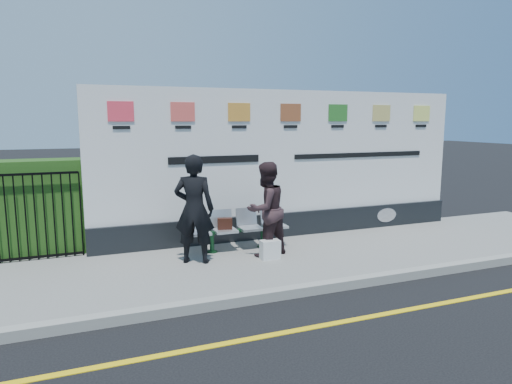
# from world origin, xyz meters

# --- Properties ---
(ground) EXTENTS (80.00, 80.00, 0.00)m
(ground) POSITION_xyz_m (0.00, 0.00, 0.00)
(ground) COLOR black
(pavement) EXTENTS (14.00, 3.00, 0.12)m
(pavement) POSITION_xyz_m (0.00, 2.50, 0.06)
(pavement) COLOR gray
(pavement) RESTS_ON ground
(kerb) EXTENTS (14.00, 0.18, 0.14)m
(kerb) POSITION_xyz_m (0.00, 1.00, 0.07)
(kerb) COLOR gray
(kerb) RESTS_ON ground
(yellow_line) EXTENTS (14.00, 0.10, 0.01)m
(yellow_line) POSITION_xyz_m (0.00, 0.00, 0.00)
(yellow_line) COLOR yellow
(yellow_line) RESTS_ON ground
(billboard) EXTENTS (8.00, 0.30, 3.00)m
(billboard) POSITION_xyz_m (0.50, 3.85, 1.42)
(billboard) COLOR black
(billboard) RESTS_ON pavement
(hedge) EXTENTS (2.35, 0.70, 1.70)m
(hedge) POSITION_xyz_m (-4.58, 4.30, 0.97)
(hedge) COLOR #264F17
(hedge) RESTS_ON pavement
(railing) EXTENTS (2.05, 0.06, 1.54)m
(railing) POSITION_xyz_m (-4.58, 3.85, 0.89)
(railing) COLOR black
(railing) RESTS_ON pavement
(bench) EXTENTS (1.92, 0.52, 0.41)m
(bench) POSITION_xyz_m (-0.84, 3.19, 0.32)
(bench) COLOR #B7BCC1
(bench) RESTS_ON pavement
(woman_left) EXTENTS (0.80, 0.68, 1.85)m
(woman_left) POSITION_xyz_m (-1.78, 2.72, 1.04)
(woman_left) COLOR black
(woman_left) RESTS_ON pavement
(woman_right) EXTENTS (0.99, 0.90, 1.68)m
(woman_right) POSITION_xyz_m (-0.49, 2.67, 0.96)
(woman_right) COLOR #322024
(woman_right) RESTS_ON pavement
(handbag_brown) EXTENTS (0.28, 0.17, 0.21)m
(handbag_brown) POSITION_xyz_m (-1.10, 3.19, 0.63)
(handbag_brown) COLOR black
(handbag_brown) RESTS_ON bench
(carrier_bag_white) EXTENTS (0.33, 0.20, 0.33)m
(carrier_bag_white) POSITION_xyz_m (-0.52, 2.42, 0.29)
(carrier_bag_white) COLOR silver
(carrier_bag_white) RESTS_ON pavement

